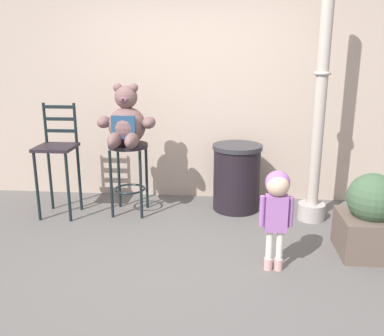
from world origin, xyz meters
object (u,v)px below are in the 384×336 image
(lamppost, at_px, (318,123))
(planter_with_shrub, at_px, (370,218))
(bar_chair_empty, at_px, (57,153))
(teddy_bear, at_px, (126,123))
(trash_bin, at_px, (237,177))
(child_walking, at_px, (277,199))
(bar_stool_with_teddy, at_px, (129,163))

(lamppost, bearing_deg, planter_with_shrub, -65.27)
(bar_chair_empty, bearing_deg, teddy_bear, 6.08)
(trash_bin, bearing_deg, child_walking, -77.96)
(child_walking, height_order, planter_with_shrub, child_walking)
(bar_chair_empty, xyz_separation_m, planter_with_shrub, (3.15, -0.69, -0.36))
(trash_bin, height_order, bar_chair_empty, bar_chair_empty)
(bar_stool_with_teddy, distance_m, trash_bin, 1.24)
(trash_bin, distance_m, planter_with_shrub, 1.56)
(teddy_bear, height_order, child_walking, teddy_bear)
(teddy_bear, bearing_deg, planter_with_shrub, -17.99)
(bar_chair_empty, relative_size, planter_with_shrub, 1.64)
(teddy_bear, relative_size, child_walking, 0.76)
(teddy_bear, relative_size, trash_bin, 0.86)
(lamppost, height_order, bar_chair_empty, lamppost)
(teddy_bear, bearing_deg, bar_chair_empty, -173.92)
(child_walking, bearing_deg, trash_bin, -1.78)
(child_walking, xyz_separation_m, bar_chair_empty, (-2.27, 1.06, 0.08))
(child_walking, xyz_separation_m, trash_bin, (-0.30, 1.40, -0.24))
(child_walking, distance_m, planter_with_shrub, 1.00)
(child_walking, distance_m, lamppost, 1.34)
(trash_bin, bearing_deg, planter_with_shrub, -41.00)
(trash_bin, xyz_separation_m, bar_chair_empty, (-1.97, -0.33, 0.32))
(teddy_bear, distance_m, lamppost, 2.03)
(bar_chair_empty, bearing_deg, lamppost, 1.81)
(lamppost, bearing_deg, child_walking, -114.39)
(teddy_bear, bearing_deg, child_walking, -37.30)
(teddy_bear, xyz_separation_m, trash_bin, (1.21, 0.25, -0.66))
(lamppost, distance_m, bar_chair_empty, 2.81)
(trash_bin, bearing_deg, teddy_bear, -168.23)
(trash_bin, xyz_separation_m, planter_with_shrub, (1.18, -1.03, -0.04))
(bar_stool_with_teddy, height_order, planter_with_shrub, bar_stool_with_teddy)
(child_walking, bearing_deg, bar_chair_empty, 51.05)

